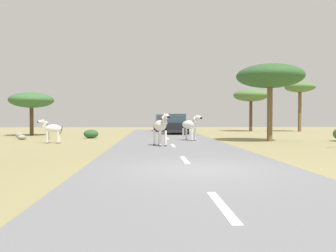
% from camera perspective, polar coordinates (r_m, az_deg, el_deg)
% --- Properties ---
extents(ground_plane, '(90.00, 90.00, 0.00)m').
position_cam_1_polar(ground_plane, '(9.57, 5.17, -7.28)').
color(ground_plane, '#8E8456').
extents(road, '(6.00, 64.00, 0.05)m').
position_cam_1_polar(road, '(9.54, 3.94, -7.16)').
color(road, slate).
rests_on(road, ground_plane).
extents(lane_markings, '(0.16, 56.00, 0.01)m').
position_cam_1_polar(lane_markings, '(8.55, 4.73, -7.95)').
color(lane_markings, silver).
rests_on(lane_markings, road).
extents(zebra_0, '(0.93, 1.65, 1.64)m').
position_cam_1_polar(zebra_0, '(17.17, -1.21, -0.03)').
color(zebra_0, silver).
rests_on(zebra_0, road).
extents(zebra_1, '(1.26, 1.42, 1.59)m').
position_cam_1_polar(zebra_1, '(21.34, 3.66, 0.16)').
color(zebra_1, silver).
rests_on(zebra_1, road).
extents(zebra_3, '(1.46, 0.46, 1.38)m').
position_cam_1_polar(zebra_3, '(20.68, -18.50, -0.43)').
color(zebra_3, silver).
rests_on(zebra_3, ground_plane).
extents(car_0, '(2.07, 4.37, 1.74)m').
position_cam_1_polar(car_0, '(30.53, 1.30, 0.23)').
color(car_0, black).
rests_on(car_0, road).
extents(car_1, '(2.14, 4.40, 1.74)m').
position_cam_1_polar(car_1, '(36.81, -0.70, 0.41)').
color(car_1, red).
rests_on(car_1, road).
extents(tree_0, '(3.13, 3.13, 5.25)m').
position_cam_1_polar(tree_0, '(39.45, 20.80, 5.82)').
color(tree_0, brown).
rests_on(tree_0, ground_plane).
extents(tree_2, '(4.10, 4.10, 4.72)m').
position_cam_1_polar(tree_2, '(22.38, 16.37, 7.77)').
color(tree_2, brown).
rests_on(tree_2, ground_plane).
extents(tree_3, '(3.74, 3.74, 4.52)m').
position_cam_1_polar(tree_3, '(38.44, 13.43, 4.86)').
color(tree_3, '#4C3823').
rests_on(tree_3, ground_plane).
extents(tree_5, '(3.53, 3.53, 3.50)m').
position_cam_1_polar(tree_5, '(30.34, -21.47, 3.93)').
color(tree_5, '#4C3823').
rests_on(tree_5, ground_plane).
extents(bush_3, '(1.03, 0.92, 0.62)m').
position_cam_1_polar(bush_3, '(25.18, -12.50, -1.27)').
color(bush_3, '#2D5628').
rests_on(bush_3, ground_plane).
extents(rock_1, '(0.50, 0.45, 0.39)m').
position_cam_1_polar(rock_1, '(27.54, -23.22, -1.36)').
color(rock_1, gray).
rests_on(rock_1, ground_plane).
extents(rock_2, '(0.56, 0.55, 0.32)m').
position_cam_1_polar(rock_2, '(24.87, -22.81, -1.71)').
color(rock_2, gray).
rests_on(rock_2, ground_plane).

